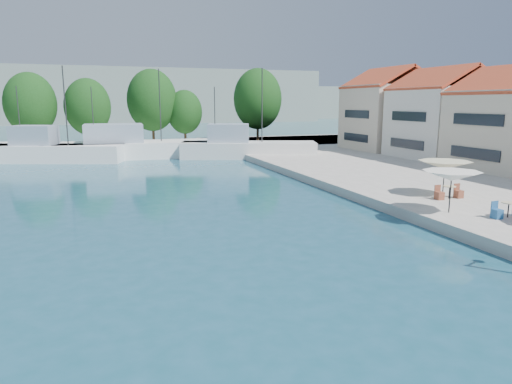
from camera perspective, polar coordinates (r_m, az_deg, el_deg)
name	(u,v)px	position (r m, az deg, el deg)	size (l,w,h in m)	color
quay_far	(106,148)	(63.09, -18.28, 5.27)	(90.00, 16.00, 0.60)	#A49F94
hill_west	(19,96)	(157.20, -27.47, 10.60)	(180.00, 40.00, 16.00)	gray
hill_east	(226,103)	(182.55, -3.79, 11.08)	(140.00, 40.00, 12.00)	gray
building_05	(442,111)	(50.30, 22.22, 9.32)	(8.40, 8.80, 9.70)	silver
building_06	(389,108)	(57.37, 16.23, 10.06)	(9.00, 8.80, 10.20)	beige
trawler_02	(52,152)	(52.29, -24.13, 4.61)	(14.30, 8.02, 10.20)	white
trawler_03	(138,148)	(53.28, -14.50, 5.32)	(20.79, 6.22, 10.20)	white
trawler_04	(245,149)	(51.23, -1.36, 5.46)	(15.35, 8.50, 10.20)	silver
tree_04	(30,104)	(64.46, -26.37, 9.83)	(6.25, 6.25, 9.26)	#3F2B19
tree_05	(88,107)	(63.86, -20.31, 9.96)	(5.83, 5.83, 8.63)	#3F2B19
tree_06	(152,100)	(66.05, -12.87, 11.12)	(6.81, 6.81, 10.09)	#3F2B19
tree_07	(185,112)	(66.16, -8.91, 9.85)	(4.92, 4.92, 7.29)	#3F2B19
tree_08	(258,99)	(67.92, 0.22, 11.55)	(7.05, 7.05, 10.43)	#3F2B19
umbrella_white	(452,176)	(25.08, 23.27, 1.85)	(2.92, 2.92, 2.14)	black
umbrella_cream	(445,165)	(29.73, 22.54, 3.13)	(3.13, 3.13, 2.09)	black
cafe_table_02	(508,212)	(25.54, 28.98, -2.17)	(1.82, 0.70, 0.76)	black
cafe_table_03	(449,194)	(28.93, 22.99, -0.23)	(1.82, 0.70, 0.76)	black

